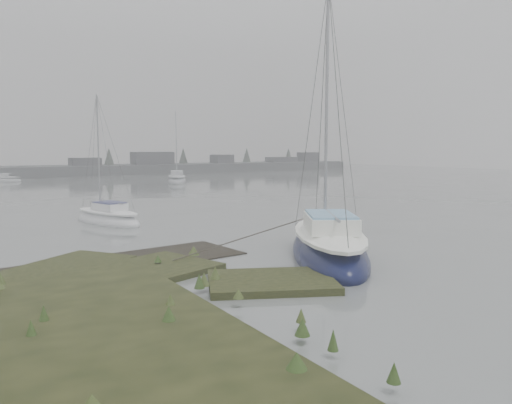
# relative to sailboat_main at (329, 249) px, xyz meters

# --- Properties ---
(ground) EXTENTS (160.00, 160.00, 0.00)m
(ground) POSITION_rel_sailboat_main_xyz_m (-4.16, 28.66, -0.33)
(ground) COLOR slate
(ground) RESTS_ON ground
(far_shoreline) EXTENTS (60.00, 8.00, 4.15)m
(far_shoreline) POSITION_rel_sailboat_main_xyz_m (22.68, 60.56, 0.53)
(far_shoreline) COLOR #4C4F51
(far_shoreline) RESTS_ON ground
(sailboat_main) EXTENTS (5.97, 7.61, 10.49)m
(sailboat_main) POSITION_rel_sailboat_main_xyz_m (0.00, 0.00, 0.00)
(sailboat_main) COLOR #0B1033
(sailboat_main) RESTS_ON ground
(sailboat_white) EXTENTS (3.09, 5.31, 7.12)m
(sailboat_white) POSITION_rel_sailboat_main_xyz_m (-4.24, 12.42, -0.10)
(sailboat_white) COLOR white
(sailboat_white) RESTS_ON ground
(sailboat_far_b) EXTENTS (4.14, 6.44, 8.65)m
(sailboat_far_b) POSITION_rel_sailboat_main_xyz_m (10.99, 39.00, -0.06)
(sailboat_far_b) COLOR #AAB0B5
(sailboat_far_b) RESTS_ON ground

